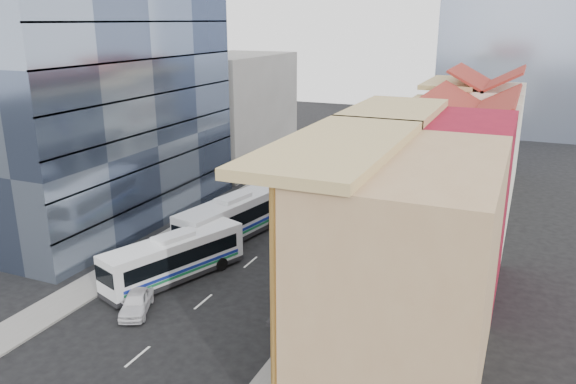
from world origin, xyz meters
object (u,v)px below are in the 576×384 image
at_px(office_tower, 96,57).
at_px(bus_left_far, 234,217).
at_px(shophouse_tan, 407,274).
at_px(sedan_left, 136,302).
at_px(bus_right, 330,240).
at_px(bus_left_near, 175,257).

xyz_separation_m(office_tower, bus_left_far, (13.47, -0.14, -13.03)).
distance_m(shophouse_tan, sedan_left, 18.04).
bearing_deg(shophouse_tan, sedan_left, 179.48).
bearing_deg(sedan_left, shophouse_tan, -25.18).
bearing_deg(office_tower, bus_right, -2.53).
height_order(bus_left_near, sedan_left, bus_left_near).
relative_size(shophouse_tan, bus_left_near, 1.26).
bearing_deg(bus_right, bus_left_near, -126.53).
distance_m(shophouse_tan, bus_right, 16.13).
relative_size(office_tower, bus_right, 2.92).
xyz_separation_m(bus_right, sedan_left, (-8.75, -12.85, -0.95)).
relative_size(shophouse_tan, bus_left_far, 1.14).
bearing_deg(sedan_left, bus_left_near, 69.84).
bearing_deg(bus_right, sedan_left, -111.46).
relative_size(office_tower, bus_left_far, 2.44).
distance_m(office_tower, bus_left_near, 20.78).
height_order(bus_left_far, bus_right, bus_left_far).
bearing_deg(office_tower, sedan_left, -45.19).
distance_m(shophouse_tan, office_tower, 35.19).
relative_size(office_tower, sedan_left, 7.30).
bearing_deg(office_tower, bus_left_far, -0.60).
height_order(office_tower, bus_left_far, office_tower).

